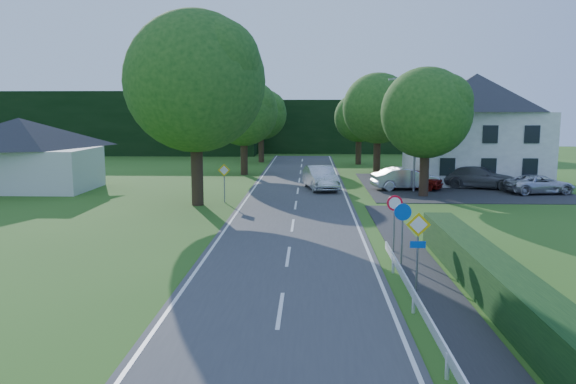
{
  "coord_description": "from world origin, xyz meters",
  "views": [
    {
      "loc": [
        0.83,
        -9.62,
        5.84
      ],
      "look_at": [
        -0.21,
        17.44,
        1.81
      ],
      "focal_mm": 35.0,
      "sensor_mm": 36.0,
      "label": 1
    }
  ],
  "objects_px": {
    "parked_car_red": "(413,179)",
    "parked_car_silver_a": "(406,179)",
    "streetlight": "(413,129)",
    "parked_car_silver_b": "(540,184)",
    "motorcycle": "(321,174)",
    "parked_car_grey": "(479,177)",
    "parasol": "(453,175)",
    "moving_car": "(320,178)"
  },
  "relations": [
    {
      "from": "motorcycle",
      "to": "parked_car_silver_b",
      "type": "xyz_separation_m",
      "value": [
        14.94,
        -6.92,
        0.15
      ]
    },
    {
      "from": "parked_car_silver_b",
      "to": "parasol",
      "type": "distance_m",
      "value": 6.1
    },
    {
      "from": "parked_car_grey",
      "to": "motorcycle",
      "type": "bearing_deg",
      "value": 91.22
    },
    {
      "from": "moving_car",
      "to": "parked_car_silver_a",
      "type": "xyz_separation_m",
      "value": [
        6.17,
        0.14,
        -0.05
      ]
    },
    {
      "from": "motorcycle",
      "to": "parked_car_silver_a",
      "type": "relative_size",
      "value": 0.39
    },
    {
      "from": "parked_car_silver_a",
      "to": "parked_car_grey",
      "type": "bearing_deg",
      "value": -89.91
    },
    {
      "from": "parked_car_red",
      "to": "streetlight",
      "type": "bearing_deg",
      "value": -166.65
    },
    {
      "from": "parked_car_grey",
      "to": "parasol",
      "type": "height_order",
      "value": "parasol"
    },
    {
      "from": "streetlight",
      "to": "parasol",
      "type": "xyz_separation_m",
      "value": [
        3.54,
        2.66,
        -3.55
      ]
    },
    {
      "from": "streetlight",
      "to": "motorcycle",
      "type": "height_order",
      "value": "streetlight"
    },
    {
      "from": "moving_car",
      "to": "motorcycle",
      "type": "relative_size",
      "value": 2.72
    },
    {
      "from": "parked_car_silver_a",
      "to": "parked_car_grey",
      "type": "height_order",
      "value": "parked_car_grey"
    },
    {
      "from": "parked_car_red",
      "to": "parked_car_silver_b",
      "type": "height_order",
      "value": "parked_car_red"
    },
    {
      "from": "parked_car_silver_b",
      "to": "motorcycle",
      "type": "bearing_deg",
      "value": 56.08
    },
    {
      "from": "streetlight",
      "to": "parasol",
      "type": "height_order",
      "value": "streetlight"
    },
    {
      "from": "moving_car",
      "to": "parked_car_silver_b",
      "type": "relative_size",
      "value": 1.11
    },
    {
      "from": "moving_car",
      "to": "parked_car_silver_b",
      "type": "bearing_deg",
      "value": -16.75
    },
    {
      "from": "parked_car_silver_b",
      "to": "parked_car_red",
      "type": "bearing_deg",
      "value": 67.35
    },
    {
      "from": "parked_car_silver_b",
      "to": "moving_car",
      "type": "bearing_deg",
      "value": 75.33
    },
    {
      "from": "parked_car_silver_b",
      "to": "parasol",
      "type": "xyz_separation_m",
      "value": [
        -5.14,
        3.28,
        0.23
      ]
    },
    {
      "from": "streetlight",
      "to": "parked_car_red",
      "type": "relative_size",
      "value": 1.86
    },
    {
      "from": "parked_car_silver_b",
      "to": "streetlight",
      "type": "bearing_deg",
      "value": 76.82
    },
    {
      "from": "parked_car_grey",
      "to": "parked_car_silver_b",
      "type": "xyz_separation_m",
      "value": [
        3.36,
        -2.62,
        -0.16
      ]
    },
    {
      "from": "streetlight",
      "to": "parked_car_silver_a",
      "type": "height_order",
      "value": "streetlight"
    },
    {
      "from": "moving_car",
      "to": "parked_car_grey",
      "type": "height_order",
      "value": "moving_car"
    },
    {
      "from": "streetlight",
      "to": "motorcycle",
      "type": "distance_m",
      "value": 9.71
    },
    {
      "from": "moving_car",
      "to": "parked_car_silver_a",
      "type": "bearing_deg",
      "value": -9.83
    },
    {
      "from": "streetlight",
      "to": "parked_car_red",
      "type": "distance_m",
      "value": 3.96
    },
    {
      "from": "motorcycle",
      "to": "parked_car_silver_b",
      "type": "height_order",
      "value": "parked_car_silver_b"
    },
    {
      "from": "motorcycle",
      "to": "parked_car_silver_b",
      "type": "bearing_deg",
      "value": -12.6
    },
    {
      "from": "motorcycle",
      "to": "parked_car_red",
      "type": "bearing_deg",
      "value": -24.35
    },
    {
      "from": "parked_car_red",
      "to": "parked_car_grey",
      "type": "height_order",
      "value": "parked_car_grey"
    },
    {
      "from": "moving_car",
      "to": "parked_car_silver_b",
      "type": "xyz_separation_m",
      "value": [
        15.11,
        -1.48,
        -0.2
      ]
    },
    {
      "from": "parked_car_red",
      "to": "parked_car_silver_a",
      "type": "distance_m",
      "value": 0.73
    },
    {
      "from": "parked_car_red",
      "to": "parked_car_silver_a",
      "type": "relative_size",
      "value": 0.89
    },
    {
      "from": "parked_car_silver_b",
      "to": "parked_car_silver_a",
      "type": "bearing_deg",
      "value": 70.64
    },
    {
      "from": "parked_car_silver_a",
      "to": "parasol",
      "type": "relative_size",
      "value": 2.48
    },
    {
      "from": "streetlight",
      "to": "parasol",
      "type": "distance_m",
      "value": 5.67
    },
    {
      "from": "parked_car_silver_a",
      "to": "parasol",
      "type": "bearing_deg",
      "value": -76.53
    },
    {
      "from": "parasol",
      "to": "parked_car_silver_b",
      "type": "bearing_deg",
      "value": -32.54
    },
    {
      "from": "parked_car_silver_a",
      "to": "parked_car_silver_b",
      "type": "bearing_deg",
      "value": -110.34
    },
    {
      "from": "streetlight",
      "to": "parked_car_silver_a",
      "type": "relative_size",
      "value": 1.65
    }
  ]
}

